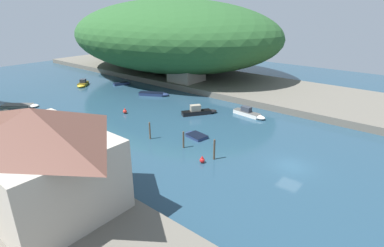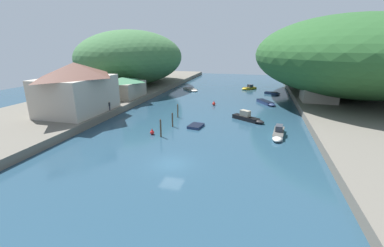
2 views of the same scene
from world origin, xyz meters
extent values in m
plane|color=#234256|center=(0.00, 30.00, 0.00)|extent=(130.00, 130.00, 0.00)
cube|color=#666056|center=(-27.92, 30.00, 0.60)|extent=(22.00, 120.00, 1.21)
cube|color=#666056|center=(27.92, 30.00, 0.60)|extent=(22.00, 120.00, 1.21)
ellipsoid|color=#3D6B3D|center=(-29.02, 47.98, 9.16)|extent=(28.54, 39.96, 15.91)
ellipsoid|color=#285628|center=(29.02, 46.42, 10.42)|extent=(43.56, 60.98, 18.42)
cube|color=#B2A899|center=(-22.14, 13.35, 4.33)|extent=(9.05, 12.75, 6.25)
pyramid|color=brown|center=(-22.14, 13.35, 8.71)|extent=(9.77, 13.77, 2.50)
cube|color=gray|center=(-21.52, 28.03, 2.95)|extent=(7.50, 9.03, 3.49)
pyramid|color=#38704C|center=(-21.52, 28.03, 5.22)|extent=(8.10, 9.75, 1.03)
cube|color=gray|center=(21.23, 34.43, 2.85)|extent=(6.74, 6.33, 3.29)
pyramid|color=#3D4247|center=(21.23, 34.43, 5.13)|extent=(7.28, 6.84, 1.27)
cube|color=navy|center=(10.40, 34.88, 0.31)|extent=(3.91, 5.21, 0.63)
ellipsoid|color=navy|center=(11.65, 32.67, 0.31)|extent=(2.59, 2.97, 0.63)
cube|color=black|center=(10.40, 34.88, 0.64)|extent=(3.99, 5.32, 0.03)
cube|color=silver|center=(-11.04, 48.25, 0.23)|extent=(4.99, 5.33, 0.46)
ellipsoid|color=silver|center=(-9.36, 46.29, 0.23)|extent=(3.23, 3.29, 0.46)
cube|color=#504E4A|center=(-11.04, 48.25, 0.47)|extent=(5.09, 5.43, 0.03)
cube|color=navy|center=(12.08, 47.49, 0.26)|extent=(3.62, 2.68, 0.53)
ellipsoid|color=navy|center=(13.60, 46.88, 0.26)|extent=(2.07, 1.99, 0.53)
cube|color=black|center=(12.08, 47.49, 0.54)|extent=(3.69, 2.73, 0.03)
cube|color=black|center=(6.97, 19.95, 0.33)|extent=(4.95, 3.96, 0.66)
ellipsoid|color=black|center=(9.06, 18.55, 0.33)|extent=(2.83, 2.51, 0.66)
cube|color=black|center=(6.97, 19.95, 0.68)|extent=(5.05, 4.04, 0.03)
cube|color=#9E937F|center=(6.84, 20.03, 1.20)|extent=(2.01, 1.80, 1.08)
cube|color=gold|center=(6.06, 53.87, 0.31)|extent=(3.97, 3.94, 0.63)
ellipsoid|color=gold|center=(4.70, 52.54, 0.31)|extent=(2.55, 2.54, 0.63)
cube|color=#4C3E0E|center=(6.06, 53.87, 0.64)|extent=(4.05, 4.02, 0.03)
cube|color=#333842|center=(6.15, 53.95, 1.04)|extent=(1.83, 1.83, 0.83)
cube|color=navy|center=(-0.61, 13.73, 0.19)|extent=(2.40, 3.03, 0.37)
ellipsoid|color=navy|center=(-0.38, 15.09, 0.19)|extent=(2.08, 1.66, 0.37)
cube|color=black|center=(-0.61, 13.73, 0.39)|extent=(2.45, 3.09, 0.03)
cube|color=silver|center=(12.18, 13.01, 0.33)|extent=(1.95, 5.00, 0.66)
ellipsoid|color=silver|center=(11.89, 10.60, 0.33)|extent=(1.60, 2.57, 0.66)
cube|color=#504E4A|center=(12.18, 13.01, 0.68)|extent=(1.99, 5.10, 0.03)
cube|color=#333842|center=(12.20, 13.16, 1.10)|extent=(1.17, 1.81, 0.87)
cylinder|color=#4C3D2D|center=(-4.41, 7.98, 1.26)|extent=(0.24, 0.24, 2.52)
sphere|color=#4C3D2D|center=(-4.41, 7.98, 2.57)|extent=(0.22, 0.22, 0.22)
cylinder|color=#4C3D2D|center=(-4.34, 12.98, 1.11)|extent=(0.23, 0.23, 2.21)
sphere|color=#4C3D2D|center=(-4.34, 12.98, 2.26)|extent=(0.21, 0.21, 0.21)
cylinder|color=brown|center=(-5.21, 18.47, 1.20)|extent=(0.23, 0.23, 2.40)
sphere|color=brown|center=(-5.21, 18.47, 2.45)|extent=(0.20, 0.20, 0.20)
sphere|color=red|center=(-6.03, 8.55, 0.31)|extent=(0.63, 0.63, 0.63)
cone|color=red|center=(-6.03, 8.55, 0.78)|extent=(0.31, 0.31, 0.31)
sphere|color=red|center=(-0.55, 29.91, 0.35)|extent=(0.70, 0.70, 0.70)
cone|color=red|center=(-0.55, 29.91, 0.88)|extent=(0.35, 0.35, 0.35)
cylinder|color=#282D3D|center=(-17.53, 15.75, 1.63)|extent=(0.13, 0.13, 0.85)
cylinder|color=#282D3D|center=(-17.57, 15.93, 1.63)|extent=(0.13, 0.13, 0.85)
cube|color=#2D2D33|center=(-17.55, 15.84, 2.37)|extent=(0.31, 0.42, 0.62)
sphere|color=tan|center=(-17.55, 15.84, 2.79)|extent=(0.22, 0.22, 0.22)
camera|label=1|loc=(-31.13, -10.70, 17.29)|focal=28.00mm
camera|label=2|loc=(9.01, -24.83, 12.83)|focal=24.00mm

